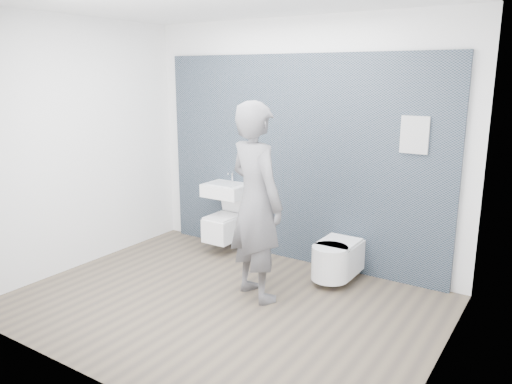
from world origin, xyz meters
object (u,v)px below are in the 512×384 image
Objects in this scene: toilet_rounded at (335,259)px; visitor at (256,202)px; washbasin at (226,190)px; toilet_square at (224,226)px.

toilet_rounded is 1.17m from visitor.
washbasin is 0.46m from toilet_square.
toilet_square is 0.34× the size of visitor.
washbasin reaches higher than toilet_rounded.
toilet_square is 0.99× the size of toilet_rounded.
visitor is at bearing -41.37° from washbasin.
toilet_square is at bearing -17.33° from visitor.
toilet_rounded is 0.35× the size of visitor.
toilet_square reaches higher than toilet_rounded.
toilet_square is 1.48m from visitor.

